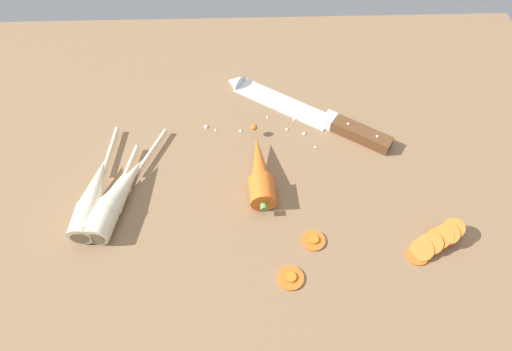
% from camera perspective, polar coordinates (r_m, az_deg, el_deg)
% --- Properties ---
extents(ground_plane, '(1.20, 0.90, 0.04)m').
position_cam_1_polar(ground_plane, '(0.80, -0.04, -0.38)').
color(ground_plane, brown).
extents(chefs_knife, '(0.31, 0.22, 0.04)m').
position_cam_1_polar(chefs_knife, '(0.88, 5.67, 8.10)').
color(chefs_knife, silver).
rests_on(chefs_knife, ground_plane).
extents(whole_carrot, '(0.05, 0.18, 0.04)m').
position_cam_1_polar(whole_carrot, '(0.76, 0.51, 0.55)').
color(whole_carrot, '#D6601E').
rests_on(whole_carrot, ground_plane).
extents(parsnip_front, '(0.06, 0.19, 0.04)m').
position_cam_1_polar(parsnip_front, '(0.76, -17.66, -3.42)').
color(parsnip_front, beige).
rests_on(parsnip_front, ground_plane).
extents(parsnip_mid_left, '(0.11, 0.23, 0.04)m').
position_cam_1_polar(parsnip_mid_left, '(0.77, -16.73, -2.29)').
color(parsnip_mid_left, beige).
rests_on(parsnip_mid_left, ground_plane).
extents(parsnip_mid_right, '(0.05, 0.23, 0.04)m').
position_cam_1_polar(parsnip_mid_right, '(0.78, -19.56, -2.49)').
color(parsnip_mid_right, beige).
rests_on(parsnip_mid_right, ground_plane).
extents(carrot_slice_stack, '(0.09, 0.07, 0.04)m').
position_cam_1_polar(carrot_slice_stack, '(0.75, 21.32, -7.65)').
color(carrot_slice_stack, '#D6601E').
rests_on(carrot_slice_stack, ground_plane).
extents(carrot_slice_stray_near, '(0.04, 0.04, 0.01)m').
position_cam_1_polar(carrot_slice_stray_near, '(0.68, 4.32, -12.50)').
color(carrot_slice_stray_near, '#D6601E').
rests_on(carrot_slice_stray_near, ground_plane).
extents(carrot_slice_stray_mid, '(0.04, 0.04, 0.01)m').
position_cam_1_polar(carrot_slice_stray_mid, '(0.71, 7.15, -7.93)').
color(carrot_slice_stray_mid, '#D6601E').
rests_on(carrot_slice_stray_mid, ground_plane).
extents(mince_crumbs, '(0.20, 0.08, 0.01)m').
position_cam_1_polar(mince_crumbs, '(0.85, 0.70, 6.05)').
color(mince_crumbs, beige).
rests_on(mince_crumbs, ground_plane).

